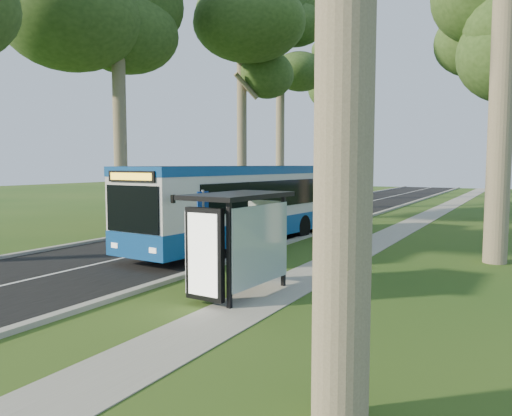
{
  "coord_description": "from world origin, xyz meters",
  "views": [
    {
      "loc": [
        8.42,
        -11.57,
        3.15
      ],
      "look_at": [
        -0.16,
        3.98,
        1.6
      ],
      "focal_mm": 35.0,
      "sensor_mm": 36.0,
      "label": 1
    }
  ],
  "objects_px": {
    "bus": "(245,204)",
    "litter_bin": "(261,245)",
    "car_silver": "(284,194)",
    "bus_stop_sign": "(203,226)",
    "car_white": "(306,191)",
    "bus_shelter": "(235,225)"
  },
  "relations": [
    {
      "from": "bus",
      "to": "litter_bin",
      "type": "relative_size",
      "value": 11.27
    },
    {
      "from": "litter_bin",
      "to": "car_silver",
      "type": "bearing_deg",
      "value": 113.97
    },
    {
      "from": "bus_stop_sign",
      "to": "litter_bin",
      "type": "height_order",
      "value": "bus_stop_sign"
    },
    {
      "from": "litter_bin",
      "to": "car_silver",
      "type": "relative_size",
      "value": 0.24
    },
    {
      "from": "bus_stop_sign",
      "to": "litter_bin",
      "type": "distance_m",
      "value": 3.8
    },
    {
      "from": "car_white",
      "to": "car_silver",
      "type": "height_order",
      "value": "car_white"
    },
    {
      "from": "car_white",
      "to": "car_silver",
      "type": "bearing_deg",
      "value": -81.82
    },
    {
      "from": "bus_stop_sign",
      "to": "litter_bin",
      "type": "xyz_separation_m",
      "value": [
        -0.25,
        3.65,
        -1.03
      ]
    },
    {
      "from": "car_white",
      "to": "car_silver",
      "type": "distance_m",
      "value": 3.75
    },
    {
      "from": "litter_bin",
      "to": "car_white",
      "type": "relative_size",
      "value": 0.23
    },
    {
      "from": "bus_shelter",
      "to": "car_silver",
      "type": "bearing_deg",
      "value": 116.92
    },
    {
      "from": "bus_shelter",
      "to": "car_white",
      "type": "bearing_deg",
      "value": 113.79
    },
    {
      "from": "bus",
      "to": "car_silver",
      "type": "xyz_separation_m",
      "value": [
        -8.04,
        20.28,
        -0.89
      ]
    },
    {
      "from": "bus_stop_sign",
      "to": "car_silver",
      "type": "xyz_separation_m",
      "value": [
        -10.45,
        26.59,
        -0.86
      ]
    },
    {
      "from": "bus_stop_sign",
      "to": "car_white",
      "type": "height_order",
      "value": "bus_stop_sign"
    },
    {
      "from": "bus",
      "to": "car_white",
      "type": "relative_size",
      "value": 2.56
    },
    {
      "from": "bus_shelter",
      "to": "car_white",
      "type": "relative_size",
      "value": 0.64
    },
    {
      "from": "bus_stop_sign",
      "to": "car_silver",
      "type": "relative_size",
      "value": 0.58
    },
    {
      "from": "bus_stop_sign",
      "to": "bus_shelter",
      "type": "xyz_separation_m",
      "value": [
        1.36,
        -0.66,
        0.17
      ]
    },
    {
      "from": "litter_bin",
      "to": "car_white",
      "type": "distance_m",
      "value": 28.44
    },
    {
      "from": "bus_stop_sign",
      "to": "car_white",
      "type": "xyz_separation_m",
      "value": [
        -10.1,
        30.33,
        -0.78
      ]
    },
    {
      "from": "litter_bin",
      "to": "bus_stop_sign",
      "type": "bearing_deg",
      "value": -86.04
    }
  ]
}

